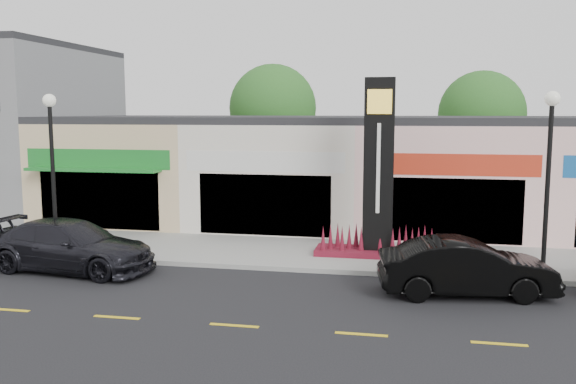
% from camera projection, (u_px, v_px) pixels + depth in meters
% --- Properties ---
extents(ground, '(120.00, 120.00, 0.00)m').
position_uv_depth(ground, '(263.00, 290.00, 17.34)').
color(ground, black).
rests_on(ground, ground).
extents(sidewalk, '(52.00, 4.30, 0.15)m').
position_uv_depth(sidewalk, '(292.00, 252.00, 21.56)').
color(sidewalk, gray).
rests_on(sidewalk, ground).
extents(curb, '(52.00, 0.20, 0.15)m').
position_uv_depth(curb, '(279.00, 268.00, 19.37)').
color(curb, gray).
rests_on(curb, ground).
extents(shop_beige, '(7.00, 10.85, 4.80)m').
position_uv_depth(shop_beige, '(148.00, 165.00, 29.78)').
color(shop_beige, tan).
rests_on(shop_beige, ground).
extents(shop_cream, '(7.00, 10.01, 4.80)m').
position_uv_depth(shop_cream, '(288.00, 168.00, 28.47)').
color(shop_cream, beige).
rests_on(shop_cream, ground).
extents(shop_pink_w, '(7.00, 10.01, 4.80)m').
position_uv_depth(shop_pink_w, '(442.00, 171.00, 27.14)').
color(shop_pink_w, beige).
rests_on(shop_pink_w, ground).
extents(tree_rear_west, '(5.20, 5.20, 7.83)m').
position_uv_depth(tree_rear_west, '(273.00, 108.00, 36.38)').
color(tree_rear_west, '#382619').
rests_on(tree_rear_west, ground).
extents(tree_rear_mid, '(4.80, 4.80, 7.29)m').
position_uv_depth(tree_rear_mid, '(482.00, 114.00, 34.15)').
color(tree_rear_mid, '#382619').
rests_on(tree_rear_mid, ground).
extents(lamp_west_near, '(0.44, 0.44, 5.47)m').
position_uv_depth(lamp_west_near, '(52.00, 157.00, 20.82)').
color(lamp_west_near, black).
rests_on(lamp_west_near, sidewalk).
extents(lamp_east_near, '(0.44, 0.44, 5.47)m').
position_uv_depth(lamp_east_near, '(549.00, 165.00, 17.79)').
color(lamp_east_near, black).
rests_on(lamp_east_near, sidewalk).
extents(pylon_sign, '(4.20, 1.30, 6.00)m').
position_uv_depth(pylon_sign, '(378.00, 194.00, 20.55)').
color(pylon_sign, '#560E1B').
rests_on(pylon_sign, sidewalk).
extents(car_dark_sedan, '(2.83, 5.75, 1.61)m').
position_uv_depth(car_dark_sedan, '(71.00, 246.00, 19.31)').
color(car_dark_sedan, black).
rests_on(car_dark_sedan, ground).
extents(car_black_conv, '(2.31, 4.93, 1.56)m').
position_uv_depth(car_black_conv, '(466.00, 268.00, 16.70)').
color(car_black_conv, black).
rests_on(car_black_conv, ground).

